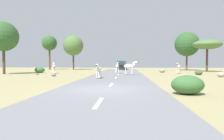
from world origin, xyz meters
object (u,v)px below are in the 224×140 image
Objects in this scene: tree_0 at (187,44)px; bush_2 at (187,85)px; zebra_1 at (99,70)px; car_0 at (122,66)px; tree_2 at (3,37)px; bush_3 at (199,73)px; zebra_2 at (178,67)px; tree_3 at (49,43)px; zebra_3 at (54,67)px; rock_0 at (162,71)px; rock_1 at (54,75)px; rock_3 at (37,74)px; bush_4 at (40,70)px; zebra_0 at (117,66)px; tree_4 at (73,46)px; zebra_4 at (130,66)px; tree_1 at (207,45)px; rock_2 at (221,75)px.

bush_2 is (-8.19, -28.70, -4.37)m from tree_0.
car_0 is at bearing -85.51° from zebra_1.
bush_3 is (24.27, -0.03, -4.52)m from tree_2.
tree_3 is at bearing 1.23° from zebra_2.
tree_2 is 16.16m from tree_3.
zebra_3 reaches higher than rock_0.
rock_0 is (21.13, -10.68, -5.13)m from tree_3.
rock_1 is 1.48× the size of rock_3.
bush_4 reaches higher than rock_0.
zebra_0 is 0.23× the size of tree_3.
bush_4 is at bearing 123.78° from rock_1.
tree_4 is (-9.76, -0.35, 4.01)m from car_0.
tree_4 is (-17.69, 12.76, 3.97)m from zebra_2.
bush_3 is at bearing -33.43° from tree_3.
zebra_4 reaches higher than rock_3.
tree_3 reaches higher than bush_4.
rock_0 is at bearing 125.04° from car_0.
bush_3 is at bearing 12.25° from rock_1.
zebra_1 is 0.82× the size of zebra_4.
tree_2 reaches higher than tree_1.
zebra_0 is 11.18m from bush_4.
tree_4 is at bearing -66.75° from zebra_0.
zebra_3 is 7.26m from tree_2.
tree_3 is 14.41m from bush_4.
zebra_4 is at bearing 63.35° from zebra_2.
tree_2 is at bearing -153.07° from tree_0.
zebra_4 is at bearing 104.87° from zebra_0.
tree_3 is at bearing -135.27° from zebra_4.
tree_0 is 30.16m from bush_2.
zebra_2 is 16.14m from rock_1.
rock_3 is (1.54, -4.19, -0.32)m from bush_4.
zebra_3 reaches higher than rock_2.
car_0 is 12.35× the size of rock_3.
tree_0 is (12.09, -2.37, 3.98)m from car_0.
rock_0 is 15.92m from rock_1.
zebra_2 is 0.29× the size of tree_1.
car_0 is 4.98× the size of bush_3.
bush_4 is at bearing 52.95° from car_0.
rock_2 is at bearing -37.48° from tree_3.
car_0 reaches higher than bush_3.
bush_3 is at bearing -38.94° from tree_4.
zebra_2 is at bearing 7.20° from tree_2.
rock_2 is (12.18, 3.20, -0.61)m from zebra_1.
tree_0 is at bearing 85.13° from rock_2.
bush_2 is 16.11m from bush_3.
tree_4 reaches higher than zebra_3.
tree_1 is (15.28, 15.01, 3.43)m from zebra_1.
zebra_3 is at bearing -150.99° from tree_0.
tree_3 is (-0.22, 16.15, 0.62)m from tree_2.
zebra_4 is 8.57m from rock_1.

